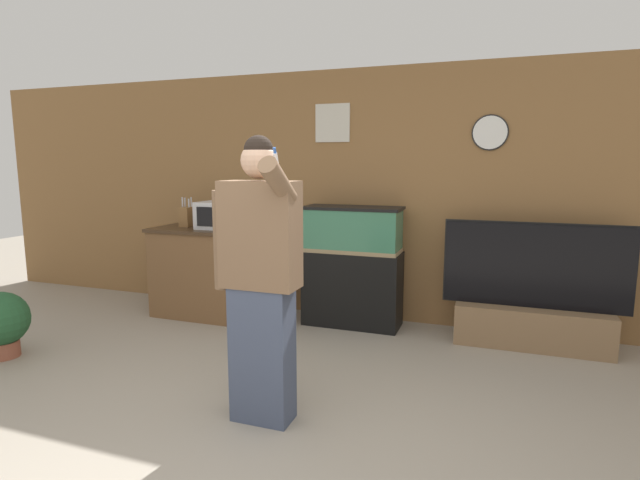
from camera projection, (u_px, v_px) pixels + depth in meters
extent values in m
cube|color=olive|center=(377.00, 197.00, 5.18)|extent=(10.00, 0.06, 2.60)
cube|color=beige|center=(333.00, 123.00, 5.19)|extent=(0.37, 0.02, 0.39)
cylinder|color=white|center=(490.00, 133.00, 4.68)|extent=(0.31, 0.03, 0.31)
cylinder|color=black|center=(490.00, 133.00, 4.69)|extent=(0.33, 0.01, 0.33)
cube|color=brown|center=(216.00, 275.00, 5.35)|extent=(1.34, 0.56, 0.92)
cube|color=#3D2A19|center=(215.00, 230.00, 5.27)|extent=(1.38, 0.60, 0.03)
cube|color=silver|center=(222.00, 215.00, 5.25)|extent=(0.49, 0.34, 0.28)
cube|color=black|center=(210.00, 217.00, 5.10)|extent=(0.30, 0.01, 0.20)
cube|color=#2D2D33|center=(228.00, 218.00, 5.03)|extent=(0.05, 0.01, 0.23)
cube|color=brown|center=(186.00, 217.00, 5.42)|extent=(0.12, 0.11, 0.21)
cylinder|color=#B7B7BC|center=(182.00, 202.00, 5.41)|extent=(0.02, 0.02, 0.11)
cylinder|color=#B7B7BC|center=(189.00, 203.00, 5.39)|extent=(0.02, 0.02, 0.09)
cylinder|color=#B7B7BC|center=(185.00, 202.00, 5.45)|extent=(0.02, 0.02, 0.10)
cylinder|color=#B7B7BC|center=(191.00, 202.00, 5.43)|extent=(0.02, 0.02, 0.11)
cube|color=black|center=(352.00, 289.00, 5.08)|extent=(0.98, 0.40, 0.76)
cube|color=#937F5B|center=(353.00, 250.00, 5.02)|extent=(0.95, 0.39, 0.04)
cube|color=#387556|center=(353.00, 229.00, 4.99)|extent=(0.94, 0.38, 0.44)
cube|color=black|center=(353.00, 208.00, 4.95)|extent=(0.98, 0.40, 0.03)
cube|color=brown|center=(531.00, 327.00, 4.51)|extent=(1.33, 0.40, 0.37)
cube|color=black|center=(535.00, 266.00, 4.42)|extent=(1.56, 0.05, 0.75)
cube|color=black|center=(535.00, 266.00, 4.45)|extent=(1.59, 0.01, 0.78)
cube|color=#424C66|center=(263.00, 354.00, 3.19)|extent=(0.38, 0.21, 0.88)
cube|color=brown|center=(260.00, 235.00, 3.07)|extent=(0.48, 0.23, 0.66)
sphere|color=tan|center=(259.00, 160.00, 3.00)|extent=(0.22, 0.22, 0.22)
sphere|color=black|center=(259.00, 150.00, 2.99)|extent=(0.18, 0.18, 0.18)
cylinder|color=brown|center=(223.00, 240.00, 3.16)|extent=(0.12, 0.12, 0.63)
cylinder|color=brown|center=(278.00, 182.00, 2.82)|extent=(0.11, 0.35, 0.29)
cylinder|color=white|center=(276.00, 163.00, 2.78)|extent=(0.02, 0.06, 0.11)
cylinder|color=#2856B2|center=(275.00, 152.00, 2.76)|extent=(0.02, 0.03, 0.05)
cylinder|color=brown|center=(3.00, 349.00, 4.27)|extent=(0.26, 0.26, 0.14)
sphere|color=#23512D|center=(0.00, 319.00, 4.23)|extent=(0.46, 0.46, 0.46)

